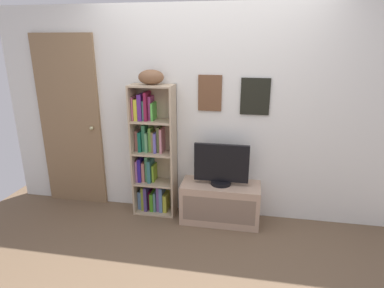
{
  "coord_description": "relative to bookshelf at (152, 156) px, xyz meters",
  "views": [
    {
      "loc": [
        0.45,
        -2.31,
        1.94
      ],
      "look_at": [
        -0.13,
        0.85,
        0.91
      ],
      "focal_mm": 30.12,
      "sensor_mm": 36.0,
      "label": 1
    }
  ],
  "objects": [
    {
      "name": "ground",
      "position": [
        0.63,
        -1.0,
        -0.71
      ],
      "size": [
        5.2,
        5.2,
        0.04
      ],
      "primitive_type": "cube",
      "color": "brown"
    },
    {
      "name": "tv_stand",
      "position": [
        0.8,
        -0.09,
        -0.47
      ],
      "size": [
        0.86,
        0.38,
        0.45
      ],
      "color": "tan",
      "rests_on": "ground"
    },
    {
      "name": "back_wall",
      "position": [
        0.63,
        0.13,
        0.47
      ],
      "size": [
        4.8,
        0.08,
        2.31
      ],
      "color": "silver",
      "rests_on": "ground"
    },
    {
      "name": "bookshelf",
      "position": [
        0.0,
        0.0,
        0.0
      ],
      "size": [
        0.48,
        0.26,
        1.5
      ],
      "color": "tan",
      "rests_on": "ground"
    },
    {
      "name": "football",
      "position": [
        0.04,
        -0.03,
        0.89
      ],
      "size": [
        0.3,
        0.22,
        0.16
      ],
      "primitive_type": "ellipsoid",
      "rotation": [
        0.0,
        0.0,
        0.24
      ],
      "color": "brown",
      "rests_on": "bookshelf"
    },
    {
      "name": "television",
      "position": [
        0.8,
        -0.09,
        -0.03
      ],
      "size": [
        0.59,
        0.22,
        0.46
      ],
      "color": "black",
      "rests_on": "tv_stand"
    },
    {
      "name": "door",
      "position": [
        -1.01,
        0.07,
        0.32
      ],
      "size": [
        0.75,
        0.09,
        2.03
      ],
      "color": "#816344",
      "rests_on": "ground"
    }
  ]
}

